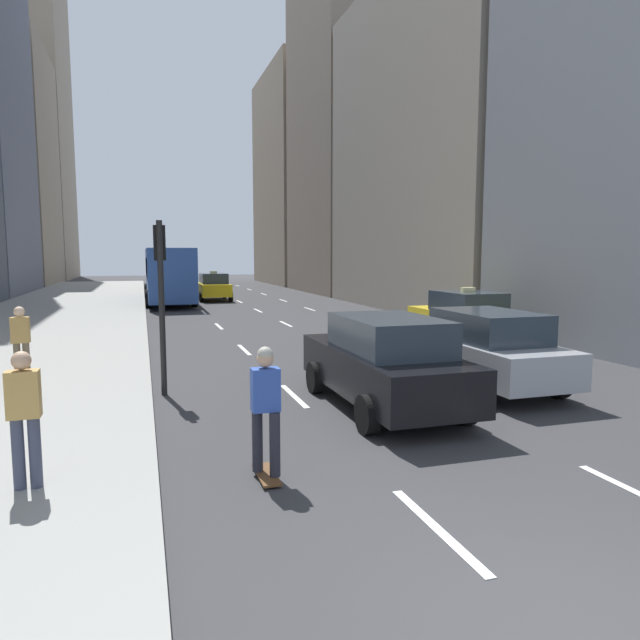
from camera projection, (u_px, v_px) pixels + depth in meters
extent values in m
cube|color=gray|center=(60.00, 313.00, 27.77)|extent=(8.00, 66.00, 0.15)
cube|color=white|center=(437.00, 528.00, 6.08)|extent=(0.12, 2.00, 0.01)
cube|color=white|center=(294.00, 396.00, 11.77)|extent=(0.12, 2.00, 0.01)
cube|color=white|center=(244.00, 350.00, 17.46)|extent=(0.12, 2.00, 0.01)
cube|color=white|center=(219.00, 326.00, 23.15)|extent=(0.12, 2.00, 0.01)
cube|color=white|center=(204.00, 312.00, 28.84)|extent=(0.12, 2.00, 0.01)
cube|color=white|center=(193.00, 303.00, 34.53)|extent=(0.12, 2.00, 0.01)
cube|color=white|center=(186.00, 296.00, 40.22)|extent=(0.12, 2.00, 0.01)
cube|color=white|center=(180.00, 291.00, 45.91)|extent=(0.12, 2.00, 0.01)
cube|color=white|center=(176.00, 287.00, 51.60)|extent=(0.12, 2.00, 0.01)
cube|color=white|center=(416.00, 387.00, 12.60)|extent=(0.12, 2.00, 0.01)
cube|color=white|center=(331.00, 345.00, 18.29)|extent=(0.12, 2.00, 0.01)
cube|color=white|center=(286.00, 324.00, 23.98)|extent=(0.12, 2.00, 0.01)
cube|color=white|center=(258.00, 311.00, 29.67)|extent=(0.12, 2.00, 0.01)
cube|color=white|center=(239.00, 302.00, 35.36)|extent=(0.12, 2.00, 0.01)
cube|color=white|center=(226.00, 295.00, 41.05)|extent=(0.12, 2.00, 0.01)
cube|color=white|center=(215.00, 290.00, 46.74)|extent=(0.12, 2.00, 0.01)
cube|color=white|center=(207.00, 286.00, 52.43)|extent=(0.12, 2.00, 0.01)
cube|color=white|center=(524.00, 378.00, 13.43)|extent=(0.12, 2.00, 0.01)
cube|color=white|center=(410.00, 342.00, 19.12)|extent=(0.12, 2.00, 0.01)
cube|color=white|center=(348.00, 322.00, 24.81)|extent=(0.12, 2.00, 0.01)
cube|color=white|center=(310.00, 309.00, 30.50)|extent=(0.12, 2.00, 0.01)
cube|color=white|center=(283.00, 300.00, 36.19)|extent=(0.12, 2.00, 0.01)
cube|color=white|center=(264.00, 294.00, 41.88)|extent=(0.12, 2.00, 0.01)
cube|color=white|center=(249.00, 289.00, 47.57)|extent=(0.12, 2.00, 0.01)
cube|color=white|center=(238.00, 286.00, 53.26)|extent=(0.12, 2.00, 0.01)
cube|color=gray|center=(15.00, 168.00, 52.84)|extent=(6.00, 13.75, 21.85)
cube|color=gray|center=(39.00, 119.00, 66.26)|extent=(6.00, 15.17, 37.07)
cube|color=gray|center=(438.00, 145.00, 29.98)|extent=(6.00, 16.95, 17.30)
cube|color=gray|center=(344.00, 64.00, 43.07)|extent=(6.00, 11.96, 34.48)
cube|color=gray|center=(296.00, 180.00, 57.32)|extent=(6.00, 14.47, 20.77)
cube|color=yellow|center=(213.00, 289.00, 36.33)|extent=(1.80, 4.40, 0.76)
cube|color=#28333D|center=(214.00, 278.00, 36.00)|extent=(1.58, 2.29, 0.64)
cube|color=#F2E599|center=(213.00, 272.00, 35.96)|extent=(0.44, 0.20, 0.14)
cylinder|color=black|center=(197.00, 294.00, 37.40)|extent=(0.22, 0.66, 0.66)
cylinder|color=black|center=(225.00, 293.00, 37.93)|extent=(0.22, 0.66, 0.66)
cylinder|color=black|center=(201.00, 297.00, 34.81)|extent=(0.22, 0.66, 0.66)
cylinder|color=black|center=(231.00, 296.00, 35.35)|extent=(0.22, 0.66, 0.66)
cube|color=yellow|center=(463.00, 323.00, 18.53)|extent=(1.80, 4.40, 0.76)
cube|color=#28333D|center=(468.00, 302.00, 18.20)|extent=(1.58, 2.29, 0.64)
cube|color=#F2E599|center=(468.00, 290.00, 18.16)|extent=(0.44, 0.20, 0.14)
cylinder|color=black|center=(418.00, 330.00, 19.60)|extent=(0.22, 0.66, 0.66)
cylinder|color=black|center=(464.00, 328.00, 20.14)|extent=(0.22, 0.66, 0.66)
cylinder|color=black|center=(460.00, 341.00, 17.02)|extent=(0.22, 0.66, 0.66)
cylinder|color=black|center=(512.00, 339.00, 17.55)|extent=(0.22, 0.66, 0.66)
cube|color=black|center=(383.00, 370.00, 10.84)|extent=(1.80, 4.72, 0.80)
cube|color=#28333D|center=(389.00, 334.00, 10.49)|extent=(1.58, 2.46, 0.64)
cylinder|color=black|center=(315.00, 378.00, 12.01)|extent=(0.22, 0.66, 0.66)
cylinder|color=black|center=(393.00, 372.00, 12.54)|extent=(0.22, 0.66, 0.66)
cylinder|color=black|center=(367.00, 415.00, 9.23)|extent=(0.22, 0.66, 0.66)
cylinder|color=black|center=(465.00, 406.00, 9.77)|extent=(0.22, 0.66, 0.66)
cube|color=#9EA0A5|center=(481.00, 355.00, 12.63)|extent=(1.80, 4.65, 0.73)
cube|color=#28333D|center=(489.00, 326.00, 12.29)|extent=(1.58, 2.42, 0.64)
cylinder|color=black|center=(414.00, 362.00, 13.77)|extent=(0.22, 0.66, 0.66)
cylinder|color=black|center=(479.00, 358.00, 14.31)|extent=(0.22, 0.66, 0.66)
cylinder|color=black|center=(481.00, 388.00, 11.04)|extent=(0.22, 0.66, 0.66)
cylinder|color=black|center=(559.00, 382.00, 11.57)|extent=(0.22, 0.66, 0.66)
cube|color=#2D519E|center=(168.00, 273.00, 34.47)|extent=(2.50, 11.60, 2.90)
cube|color=#28333D|center=(164.00, 265.00, 39.88)|extent=(2.30, 0.12, 1.40)
cube|color=#28333D|center=(147.00, 267.00, 34.07)|extent=(0.08, 9.86, 1.10)
cube|color=yellow|center=(164.00, 252.00, 39.78)|extent=(1.50, 0.10, 0.36)
cylinder|color=black|center=(147.00, 291.00, 37.66)|extent=(0.30, 1.00, 1.00)
cylinder|color=black|center=(185.00, 290.00, 38.40)|extent=(0.30, 1.00, 1.00)
cylinder|color=black|center=(148.00, 299.00, 31.22)|extent=(0.30, 1.00, 1.00)
cylinder|color=black|center=(194.00, 298.00, 31.96)|extent=(0.30, 1.00, 1.00)
cube|color=brown|center=(266.00, 474.00, 7.45)|extent=(0.24, 0.80, 0.03)
cylinder|color=black|center=(262.00, 469.00, 7.72)|extent=(0.18, 0.05, 0.05)
cylinder|color=black|center=(271.00, 485.00, 7.19)|extent=(0.18, 0.05, 0.05)
cylinder|color=#23232D|center=(257.00, 440.00, 7.49)|extent=(0.14, 0.14, 0.84)
cylinder|color=#23232D|center=(275.00, 445.00, 7.31)|extent=(0.14, 0.14, 0.84)
cube|color=#2D4CA5|center=(265.00, 390.00, 7.32)|extent=(0.36, 0.22, 0.56)
sphere|color=tan|center=(265.00, 359.00, 7.28)|extent=(0.22, 0.22, 0.22)
sphere|color=#B2AD9E|center=(265.00, 354.00, 7.27)|extent=(0.20, 0.20, 0.20)
cylinder|color=#383D51|center=(18.00, 454.00, 6.71)|extent=(0.14, 0.14, 0.86)
cylinder|color=#383D51|center=(35.00, 452.00, 6.76)|extent=(0.14, 0.14, 0.86)
cube|color=#B78C47|center=(23.00, 394.00, 6.65)|extent=(0.36, 0.22, 0.56)
sphere|color=tan|center=(21.00, 361.00, 6.60)|extent=(0.22, 0.22, 0.22)
cylinder|color=brown|center=(18.00, 363.00, 12.36)|extent=(0.14, 0.14, 0.86)
cylinder|color=brown|center=(27.00, 362.00, 12.41)|extent=(0.14, 0.14, 0.86)
cube|color=#B78C47|center=(20.00, 330.00, 12.31)|extent=(0.36, 0.22, 0.56)
sphere|color=beige|center=(19.00, 312.00, 12.26)|extent=(0.22, 0.22, 0.22)
cylinder|color=black|center=(162.00, 309.00, 11.68)|extent=(0.12, 0.12, 3.60)
cube|color=black|center=(159.00, 243.00, 11.70)|extent=(0.24, 0.20, 0.72)
sphere|color=red|center=(159.00, 232.00, 11.78)|extent=(0.14, 0.14, 0.14)
sphere|color=#4C3F14|center=(159.00, 243.00, 11.80)|extent=(0.14, 0.14, 0.14)
sphere|color=#198C2D|center=(160.00, 254.00, 11.83)|extent=(0.14, 0.14, 0.14)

